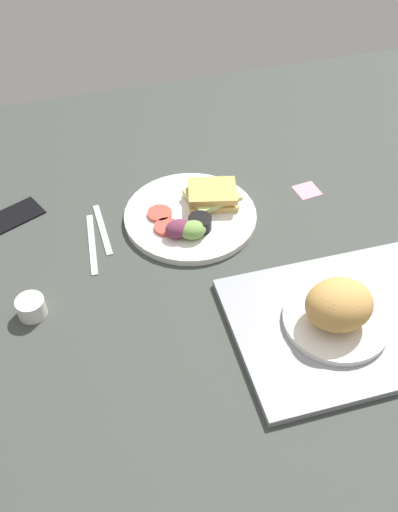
# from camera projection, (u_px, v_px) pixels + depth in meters

# --- Properties ---
(ground_plane) EXTENTS (1.90, 1.50, 0.03)m
(ground_plane) POSITION_uv_depth(u_px,v_px,m) (204.00, 262.00, 1.26)
(ground_plane) COLOR #383D38
(serving_tray) EXTENTS (0.45, 0.34, 0.02)m
(serving_tray) POSITION_uv_depth(u_px,v_px,m) (349.00, 321.00, 1.11)
(serving_tray) COLOR gray
(serving_tray) RESTS_ON ground_plane
(bread_plate_near) EXTENTS (0.20, 0.20, 0.10)m
(bread_plate_near) POSITION_uv_depth(u_px,v_px,m) (338.00, 310.00, 1.07)
(bread_plate_near) COLOR white
(bread_plate_near) RESTS_ON serving_tray
(plate_with_salad) EXTENTS (0.30, 0.30, 0.05)m
(plate_with_salad) POSITION_uv_depth(u_px,v_px,m) (194.00, 214.00, 1.32)
(plate_with_salad) COLOR white
(plate_with_salad) RESTS_ON ground_plane
(espresso_cup) EXTENTS (0.06, 0.06, 0.04)m
(espresso_cup) POSITION_uv_depth(u_px,v_px,m) (31.00, 307.00, 1.12)
(espresso_cup) COLOR silver
(espresso_cup) RESTS_ON ground_plane
(fork) EXTENTS (0.02, 0.17, 0.01)m
(fork) POSITION_uv_depth(u_px,v_px,m) (102.00, 229.00, 1.30)
(fork) COLOR #B7B7BC
(fork) RESTS_ON ground_plane
(knife) EXTENTS (0.03, 0.19, 0.01)m
(knife) POSITION_uv_depth(u_px,v_px,m) (92.00, 243.00, 1.27)
(knife) COLOR #B7B7BC
(knife) RESTS_ON ground_plane
(cell_phone) EXTENTS (0.16, 0.12, 0.01)m
(cell_phone) POSITION_uv_depth(u_px,v_px,m) (10.00, 217.00, 1.33)
(cell_phone) COLOR black
(cell_phone) RESTS_ON ground_plane
(sticky_note) EXTENTS (0.06, 0.06, 0.00)m
(sticky_note) POSITION_uv_depth(u_px,v_px,m) (307.00, 190.00, 1.40)
(sticky_note) COLOR pink
(sticky_note) RESTS_ON ground_plane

